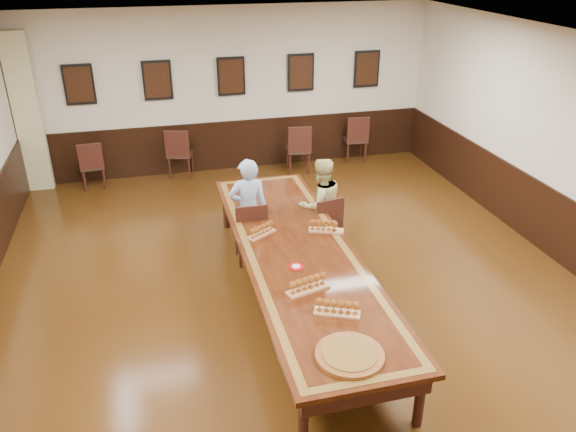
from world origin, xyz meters
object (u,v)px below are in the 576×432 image
object	(u,v)px
chair_woman	(323,223)
spare_chair_d	(355,138)
spare_chair_c	(298,148)
person_man	(248,210)
person_woman	(321,205)
conference_table	(298,260)
carved_platter	(350,355)
spare_chair_a	(92,164)
spare_chair_b	(180,152)
chair_man	(250,231)

from	to	relation	value
chair_woman	spare_chair_d	distance (m)	4.04
spare_chair_d	spare_chair_c	bearing A→B (deg)	19.62
person_man	person_woman	distance (m)	1.09
person_man	conference_table	size ratio (longest dim) A/B	0.31
chair_woman	person_man	size ratio (longest dim) A/B	0.60
person_man	carved_platter	xyz separation A→B (m)	(0.33, -3.35, 0.00)
chair_woman	spare_chair_a	xyz separation A→B (m)	(-3.49, 3.43, 0.00)
spare_chair_a	person_woman	bearing A→B (deg)	132.49
spare_chair_c	person_man	distance (m)	3.58
conference_table	spare_chair_c	bearing A→B (deg)	74.58
spare_chair_c	conference_table	world-z (taller)	spare_chair_c
spare_chair_d	conference_table	world-z (taller)	spare_chair_d
spare_chair_a	spare_chair_b	bearing A→B (deg)	-177.69
spare_chair_a	chair_man	bearing A→B (deg)	121.00
conference_table	carved_platter	distance (m)	2.06
spare_chair_c	person_woman	size ratio (longest dim) A/B	0.69
carved_platter	spare_chair_d	bearing A→B (deg)	69.00
person_man	person_woman	bearing A→B (deg)	-178.42
person_man	spare_chair_c	bearing A→B (deg)	-115.46
person_woman	conference_table	bearing A→B (deg)	49.79
spare_chair_b	spare_chair_d	bearing A→B (deg)	-165.94
chair_woman	spare_chair_a	world-z (taller)	spare_chair_a
spare_chair_a	conference_table	xyz separation A→B (m)	(2.77, -4.63, 0.15)
spare_chair_c	person_man	xyz separation A→B (m)	(-1.62, -3.18, 0.28)
spare_chair_b	spare_chair_a	bearing A→B (deg)	20.14
spare_chair_d	person_man	bearing A→B (deg)	55.93
spare_chair_a	spare_chair_d	world-z (taller)	spare_chair_d
spare_chair_a	spare_chair_c	distance (m)	4.00
spare_chair_b	spare_chair_d	distance (m)	3.68
person_woman	carved_platter	xyz separation A→B (m)	(-0.76, -3.35, 0.05)
chair_man	person_man	world-z (taller)	person_man
spare_chair_b	person_man	distance (m)	3.59
chair_woman	spare_chair_b	bearing A→B (deg)	-74.72
chair_man	person_woman	xyz separation A→B (m)	(1.09, 0.10, 0.24)
spare_chair_a	person_woman	xyz separation A→B (m)	(3.47, -3.34, 0.26)
spare_chair_a	spare_chair_c	bearing A→B (deg)	174.11
spare_chair_c	person_woman	xyz separation A→B (m)	(-0.53, -3.18, 0.23)
spare_chair_d	chair_man	bearing A→B (deg)	56.72
spare_chair_a	person_woman	world-z (taller)	person_woman
conference_table	person_woman	bearing A→B (deg)	61.43
spare_chair_d	person_woman	bearing A→B (deg)	68.05
spare_chair_b	person_man	xyz separation A→B (m)	(0.72, -3.51, 0.27)
spare_chair_a	spare_chair_d	size ratio (longest dim) A/B	0.93
spare_chair_b	chair_woman	bearing A→B (deg)	131.15
chair_woman	person_woman	size ratio (longest dim) A/B	0.64
person_man	person_woman	size ratio (longest dim) A/B	1.07
spare_chair_c	person_woman	bearing A→B (deg)	87.92
spare_chair_b	carved_platter	size ratio (longest dim) A/B	1.21
person_woman	conference_table	distance (m)	1.47
spare_chair_d	person_man	world-z (taller)	person_man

